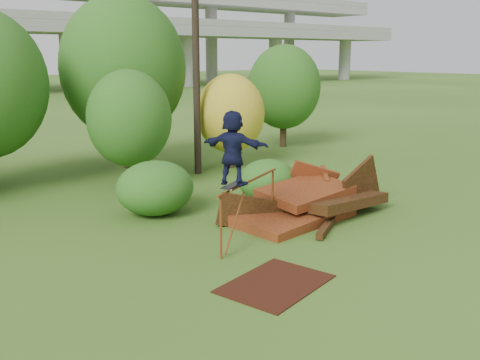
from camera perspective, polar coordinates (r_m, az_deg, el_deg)
ground at (r=13.37m, az=8.17°, el=-7.73°), size 240.00×240.00×0.00m
scrap_pile at (r=16.20m, az=7.34°, el=-2.49°), size 5.78×3.52×2.04m
grind_rail at (r=13.84m, az=1.00°, el=-1.56°), size 3.13×1.48×1.60m
skateboard at (r=12.93m, az=-0.74°, el=-0.54°), size 0.90×0.58×0.09m
skater at (r=12.74m, az=-0.75°, el=3.46°), size 1.25×1.72×1.80m
flat_plate at (r=11.57m, az=3.80°, el=-10.98°), size 2.63×2.14×0.03m
tree_2 at (r=19.59m, az=-11.73°, el=6.42°), size 3.02×3.02×4.26m
tree_3 at (r=23.08m, az=-12.34°, el=11.58°), size 5.17×5.17×7.18m
tree_4 at (r=22.66m, az=-1.02°, el=7.09°), size 2.89×2.89×3.98m
tree_5 at (r=28.00m, az=4.73°, el=9.84°), size 3.75×3.75×5.26m
shrub_left at (r=16.32m, az=-9.05°, el=-0.85°), size 2.38×2.20×1.65m
shrub_right at (r=17.63m, az=2.97°, el=-0.04°), size 1.99×1.83×1.41m
utility_pole at (r=21.43m, az=-4.74°, el=14.40°), size 1.40×0.28×10.24m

